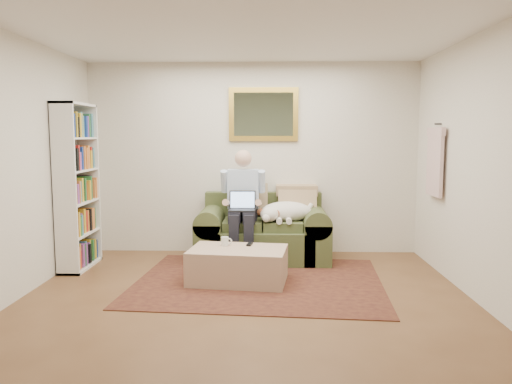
{
  "coord_description": "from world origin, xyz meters",
  "views": [
    {
      "loc": [
        0.24,
        -4.35,
        1.61
      ],
      "look_at": [
        0.07,
        1.51,
        0.95
      ],
      "focal_mm": 35.0,
      "sensor_mm": 36.0,
      "label": 1
    }
  ],
  "objects_px": {
    "sofa": "(263,237)",
    "seated_man": "(243,207)",
    "laptop": "(242,205)",
    "coffee_mug": "(225,241)",
    "ottoman": "(238,265)",
    "sleeping_dog": "(287,211)",
    "bookshelf": "(77,186)"
  },
  "relations": [
    {
      "from": "sleeping_dog",
      "to": "ottoman",
      "type": "height_order",
      "value": "sleeping_dog"
    },
    {
      "from": "seated_man",
      "to": "ottoman",
      "type": "xyz_separation_m",
      "value": [
        -0.0,
        -0.87,
        -0.53
      ]
    },
    {
      "from": "ottoman",
      "to": "bookshelf",
      "type": "height_order",
      "value": "bookshelf"
    },
    {
      "from": "bookshelf",
      "to": "sofa",
      "type": "bearing_deg",
      "value": 10.96
    },
    {
      "from": "sleeping_dog",
      "to": "seated_man",
      "type": "bearing_deg",
      "value": -172.87
    },
    {
      "from": "sofa",
      "to": "seated_man",
      "type": "height_order",
      "value": "seated_man"
    },
    {
      "from": "sleeping_dog",
      "to": "bookshelf",
      "type": "xyz_separation_m",
      "value": [
        -2.56,
        -0.35,
        0.35
      ]
    },
    {
      "from": "bookshelf",
      "to": "sleeping_dog",
      "type": "bearing_deg",
      "value": 7.79
    },
    {
      "from": "coffee_mug",
      "to": "seated_man",
      "type": "bearing_deg",
      "value": 77.37
    },
    {
      "from": "seated_man",
      "to": "bookshelf",
      "type": "distance_m",
      "value": 2.03
    },
    {
      "from": "seated_man",
      "to": "sofa",
      "type": "bearing_deg",
      "value": 31.45
    },
    {
      "from": "sleeping_dog",
      "to": "sofa",
      "type": "bearing_deg",
      "value": 164.26
    },
    {
      "from": "laptop",
      "to": "sleeping_dog",
      "type": "distance_m",
      "value": 0.59
    },
    {
      "from": "sofa",
      "to": "coffee_mug",
      "type": "xyz_separation_m",
      "value": [
        -0.42,
        -0.88,
        0.14
      ]
    },
    {
      "from": "sofa",
      "to": "seated_man",
      "type": "xyz_separation_m",
      "value": [
        -0.26,
        -0.16,
        0.42
      ]
    },
    {
      "from": "sleeping_dog",
      "to": "ottoman",
      "type": "xyz_separation_m",
      "value": [
        -0.56,
        -0.94,
        -0.46
      ]
    },
    {
      "from": "laptop",
      "to": "ottoman",
      "type": "relative_size",
      "value": 0.32
    },
    {
      "from": "coffee_mug",
      "to": "bookshelf",
      "type": "distance_m",
      "value": 1.97
    },
    {
      "from": "bookshelf",
      "to": "seated_man",
      "type": "bearing_deg",
      "value": 7.98
    },
    {
      "from": "sleeping_dog",
      "to": "coffee_mug",
      "type": "relative_size",
      "value": 7.0
    },
    {
      "from": "laptop",
      "to": "coffee_mug",
      "type": "relative_size",
      "value": 3.3
    },
    {
      "from": "seated_man",
      "to": "coffee_mug",
      "type": "xyz_separation_m",
      "value": [
        -0.16,
        -0.72,
        -0.29
      ]
    },
    {
      "from": "sofa",
      "to": "bookshelf",
      "type": "xyz_separation_m",
      "value": [
        -2.25,
        -0.44,
        0.71
      ]
    },
    {
      "from": "sleeping_dog",
      "to": "coffee_mug",
      "type": "bearing_deg",
      "value": -132.28
    },
    {
      "from": "sleeping_dog",
      "to": "ottoman",
      "type": "bearing_deg",
      "value": -121.1
    },
    {
      "from": "laptop",
      "to": "coffee_mug",
      "type": "distance_m",
      "value": 0.75
    },
    {
      "from": "ottoman",
      "to": "sofa",
      "type": "bearing_deg",
      "value": 75.75
    },
    {
      "from": "sofa",
      "to": "laptop",
      "type": "height_order",
      "value": "laptop"
    },
    {
      "from": "laptop",
      "to": "coffee_mug",
      "type": "height_order",
      "value": "laptop"
    },
    {
      "from": "seated_man",
      "to": "ottoman",
      "type": "relative_size",
      "value": 1.37
    },
    {
      "from": "seated_man",
      "to": "bookshelf",
      "type": "height_order",
      "value": "bookshelf"
    },
    {
      "from": "sofa",
      "to": "ottoman",
      "type": "height_order",
      "value": "sofa"
    }
  ]
}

